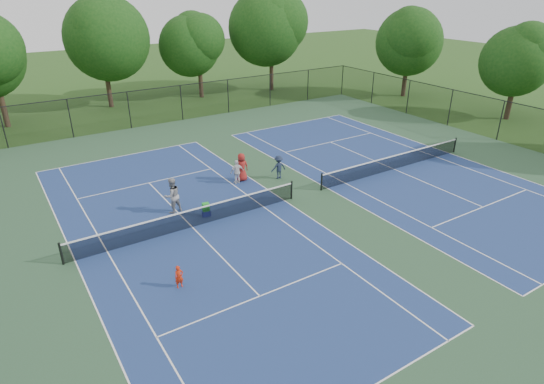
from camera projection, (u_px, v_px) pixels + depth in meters
ground at (307, 194)px, 25.78m from camera, size 140.00×140.00×0.00m
court_pad at (307, 194)px, 25.77m from camera, size 36.00×36.00×0.01m
tennis_court_left at (192, 226)px, 22.31m from camera, size 12.00×23.83×1.07m
tennis_court_right at (394, 168)px, 29.16m from camera, size 12.00×23.83×1.07m
perimeter_fence at (307, 168)px, 25.10m from camera, size 36.08×36.08×3.02m
tree_back_b at (101, 35)px, 40.85m from camera, size 7.60×7.60×10.03m
tree_back_c at (198, 42)px, 44.96m from camera, size 6.00×6.00×8.40m
tree_back_d at (271, 24)px, 47.54m from camera, size 7.80×7.80×10.37m
tree_side_e at (410, 38)px, 45.24m from camera, size 6.60×6.60×8.87m
tree_side_f at (520, 57)px, 37.58m from camera, size 5.80×5.80×8.12m
child_player at (179, 277)px, 17.80m from camera, size 0.36×0.24×0.98m
instructor at (172, 196)px, 23.43m from camera, size 1.04×0.88×1.91m
bystander_a at (237, 172)px, 26.89m from camera, size 0.87×0.37×1.48m
bystander_b at (279, 167)px, 27.57m from camera, size 0.99×0.62×1.47m
bystander_c at (242, 167)px, 27.21m from camera, size 0.91×0.65×1.73m
ball_crate at (206, 213)px, 23.35m from camera, size 0.43×0.32×0.32m
ball_hopper at (206, 207)px, 23.19m from camera, size 0.37×0.30×0.42m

